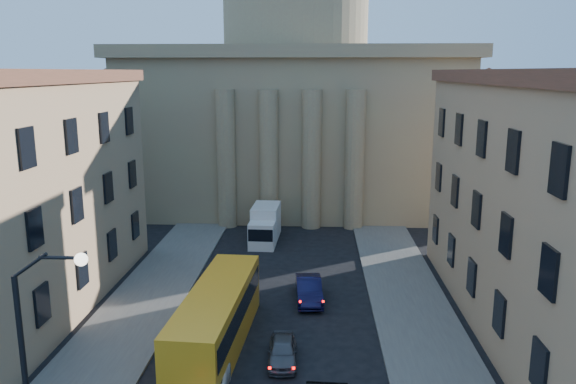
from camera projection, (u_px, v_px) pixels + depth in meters
name	position (u px, v px, depth m)	size (l,w,h in m)	color
sidewalk_left	(110.00, 349.00, 29.93)	(5.00, 60.00, 0.15)	#53504C
sidewalk_right	(431.00, 357.00, 29.10)	(5.00, 60.00, 0.15)	#53504C
church	(295.00, 96.00, 63.62)	(68.02, 28.76, 36.60)	#866C52
street_lamp	(38.00, 352.00, 18.99)	(2.62, 0.44, 8.83)	black
car_right_far	(283.00, 351.00, 28.63)	(1.46, 3.62, 1.23)	#4C4C51
car_right_distant	(309.00, 290.00, 36.28)	(1.60, 4.58, 1.51)	black
city_bus	(217.00, 317.00, 29.89)	(3.38, 11.84, 3.30)	orange
box_truck	(265.00, 226.00, 48.75)	(2.42, 5.70, 3.08)	silver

